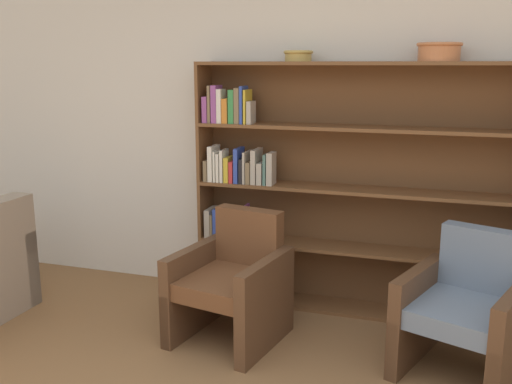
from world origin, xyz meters
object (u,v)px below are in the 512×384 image
at_px(bookshelf, 329,190).
at_px(bowl_brass, 298,55).
at_px(armchair_cushioned, 465,312).
at_px(armchair_leather, 233,283).
at_px(bowl_cream, 439,51).

distance_m(bookshelf, bowl_brass, 1.00).
distance_m(bowl_brass, armchair_cushioned, 2.04).
bearing_deg(bookshelf, armchair_cushioned, -35.98).
relative_size(bookshelf, armchair_leather, 2.84).
height_order(bowl_brass, armchair_leather, bowl_brass).
bearing_deg(armchair_leather, bookshelf, -115.20).
relative_size(bowl_cream, armchair_cushioned, 0.34).
bearing_deg(armchair_cushioned, bowl_brass, -8.71).
relative_size(bowl_brass, armchair_leather, 0.25).
xyz_separation_m(bowl_brass, armchair_leather, (-0.27, -0.67, -1.50)).
height_order(armchair_leather, armchair_cushioned, same).
distance_m(bowl_brass, armchair_leather, 1.67).
height_order(bowl_cream, armchair_leather, bowl_cream).
xyz_separation_m(bookshelf, armchair_cushioned, (0.96, -0.70, -0.53)).
xyz_separation_m(bookshelf, bowl_brass, (-0.25, -0.02, 0.97)).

